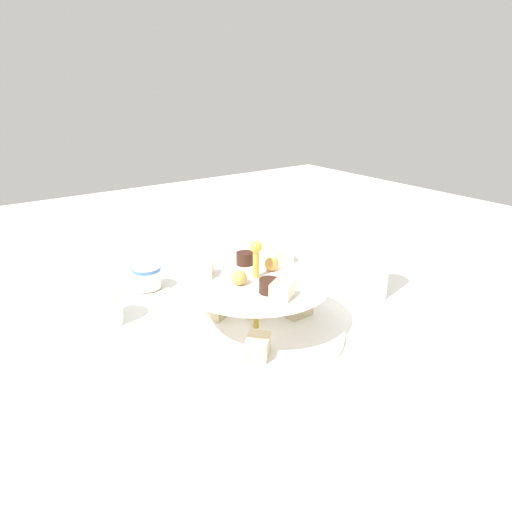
{
  "coord_description": "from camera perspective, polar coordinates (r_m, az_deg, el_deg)",
  "views": [
    {
      "loc": [
        -0.58,
        0.42,
        0.41
      ],
      "look_at": [
        0.0,
        0.0,
        0.14
      ],
      "focal_mm": 33.37,
      "sensor_mm": 36.0,
      "label": 1
    }
  ],
  "objects": [
    {
      "name": "butter_knife_left",
      "position": [
        0.67,
        20.06,
        -18.56
      ],
      "size": [
        0.02,
        0.17,
        0.0
      ],
      "primitive_type": "cube",
      "rotation": [
        0.0,
        0.0,
        4.65
      ],
      "color": "silver",
      "rests_on": "ground_plane"
    },
    {
      "name": "ground_plane",
      "position": [
        0.82,
        0.0,
        -9.16
      ],
      "size": [
        2.4,
        2.4,
        0.0
      ],
      "primitive_type": "plane",
      "color": "white"
    },
    {
      "name": "water_glass_tall_right",
      "position": [
        0.95,
        13.71,
        -0.94
      ],
      "size": [
        0.07,
        0.07,
        0.14
      ],
      "primitive_type": "cylinder",
      "color": "silver",
      "rests_on": "ground_plane"
    },
    {
      "name": "water_glass_short_left",
      "position": [
        0.88,
        -17.79,
        -5.7
      ],
      "size": [
        0.06,
        0.06,
        0.07
      ],
      "primitive_type": "cylinder",
      "color": "silver",
      "rests_on": "ground_plane"
    },
    {
      "name": "teacup_with_saucer",
      "position": [
        0.99,
        -12.92,
        -2.69
      ],
      "size": [
        0.09,
        0.09,
        0.05
      ],
      "color": "white",
      "rests_on": "ground_plane"
    },
    {
      "name": "tiered_serving_stand",
      "position": [
        0.8,
        -0.0,
        -6.25
      ],
      "size": [
        0.3,
        0.3,
        0.17
      ],
      "color": "white",
      "rests_on": "ground_plane"
    },
    {
      "name": "butter_knife_right",
      "position": [
        1.11,
        -1.71,
        -0.91
      ],
      "size": [
        0.11,
        0.15,
        0.0
      ],
      "primitive_type": "cube",
      "rotation": [
        0.0,
        0.0,
        7.25
      ],
      "color": "silver",
      "rests_on": "ground_plane"
    }
  ]
}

